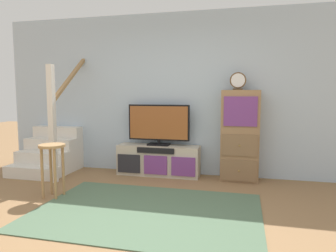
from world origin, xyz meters
TOP-DOWN VIEW (x-y plane):
  - ground_plane at (0.00, 0.00)m, footprint 20.00×20.00m
  - back_wall at (0.00, 2.46)m, footprint 6.40×0.12m
  - area_rug at (0.00, 0.60)m, footprint 2.60×1.80m
  - media_console at (-0.30, 2.19)m, footprint 1.37×0.38m
  - television at (-0.30, 2.22)m, footprint 1.04×0.22m
  - side_cabinet at (1.02, 2.20)m, footprint 0.58×0.38m
  - desk_clock at (0.97, 2.19)m, footprint 0.25×0.08m
  - staircase at (-2.24, 2.20)m, footprint 1.00×1.36m
  - bar_stool_near at (-1.36, 0.80)m, footprint 0.34×0.34m

SIDE VIEW (x-z plane):
  - ground_plane at x=0.00m, z-range 0.00..0.00m
  - area_rug at x=0.00m, z-range 0.00..0.01m
  - media_console at x=-0.30m, z-range 0.00..0.50m
  - staircase at x=-2.24m, z-range -0.73..1.47m
  - bar_stool_near at x=-1.36m, z-range 0.17..0.88m
  - side_cabinet at x=1.02m, z-range 0.00..1.42m
  - television at x=-0.30m, z-range 0.53..1.20m
  - back_wall at x=0.00m, z-range 0.00..2.70m
  - desk_clock at x=0.97m, z-range 1.42..1.69m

